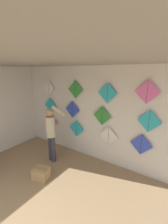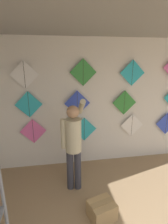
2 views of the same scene
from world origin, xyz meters
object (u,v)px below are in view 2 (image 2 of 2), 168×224
object	(u,v)px
shopkeeper	(73,141)
kite_2	(132,125)
kite_10	(132,73)
kite_9	(83,72)
kite_3	(166,124)
kite_5	(77,103)
kite_6	(124,103)
kite_4	(29,105)
kite_0	(33,131)
kite_1	(84,129)
kite_8	(24,75)
cardboard_box	(102,210)

from	to	relation	value
shopkeeper	kite_2	distance (m)	1.66
kite_10	kite_9	bearing A→B (deg)	180.00
shopkeeper	kite_2	size ratio (longest dim) A/B	3.14
kite_3	kite_2	bearing A→B (deg)	179.96
kite_5	kite_6	xyz separation A→B (m)	(1.06, 0.00, -0.03)
shopkeeper	kite_4	xyz separation A→B (m)	(-0.82, 0.79, 0.50)
kite_0	kite_4	distance (m)	0.59
kite_1	kite_4	distance (m)	1.31
kite_2	kite_8	size ratio (longest dim) A/B	1.00
kite_0	cardboard_box	bearing A→B (deg)	-53.52
shopkeeper	kite_9	bearing A→B (deg)	76.05
kite_6	kite_8	distance (m)	2.18
kite_0	kite_5	distance (m)	1.12
kite_3	kite_10	size ratio (longest dim) A/B	1.25
kite_10	kite_5	bearing A→B (deg)	180.00
cardboard_box	kite_1	bearing A→B (deg)	90.75
kite_0	kite_6	bearing A→B (deg)	0.00
cardboard_box	kite_4	bearing A→B (deg)	127.45
kite_9	kite_5	bearing A→B (deg)	180.00
kite_4	kite_9	world-z (taller)	kite_9
shopkeeper	kite_6	world-z (taller)	shopkeeper
kite_1	kite_2	size ratio (longest dim) A/B	1.00
kite_4	kite_6	bearing A→B (deg)	0.00
kite_0	kite_2	xyz separation A→B (m)	(2.24, 0.00, -0.00)
kite_4	kite_2	bearing A→B (deg)	0.00
kite_0	kite_1	size ratio (longest dim) A/B	1.00
kite_5	kite_8	distance (m)	1.20
kite_5	kite_6	world-z (taller)	kite_5
shopkeeper	kite_10	size ratio (longest dim) A/B	3.14
kite_8	kite_9	distance (m)	1.16
shopkeeper	kite_0	xyz separation A→B (m)	(-0.78, 0.79, -0.09)
kite_5	shopkeeper	bearing A→B (deg)	-102.49
shopkeeper	cardboard_box	size ratio (longest dim) A/B	3.81
kite_0	kite_8	world-z (taller)	kite_8
kite_0	kite_3	size ratio (longest dim) A/B	0.80
kite_3	kite_4	size ratio (longest dim) A/B	1.25
shopkeeper	kite_0	world-z (taller)	shopkeeper
cardboard_box	kite_2	world-z (taller)	kite_2
kite_9	kite_8	bearing A→B (deg)	180.00
kite_8	kite_2	bearing A→B (deg)	0.00
shopkeeper	kite_5	xyz separation A→B (m)	(0.17, 0.79, 0.49)
cardboard_box	kite_2	xyz separation A→B (m)	(1.11, 1.53, 0.74)
kite_0	kite_6	xyz separation A→B (m)	(2.02, 0.00, 0.55)
kite_10	kite_4	bearing A→B (deg)	180.00
kite_6	kite_2	bearing A→B (deg)	0.00
kite_5	kite_9	distance (m)	0.66
kite_2	kite_5	xyz separation A→B (m)	(-1.28, 0.00, 0.58)
shopkeeper	kite_0	distance (m)	1.12
kite_10	kite_8	bearing A→B (deg)	180.00
kite_0	kite_8	size ratio (longest dim) A/B	1.00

